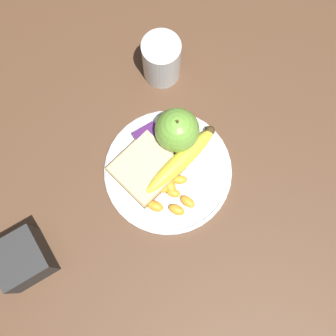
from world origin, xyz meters
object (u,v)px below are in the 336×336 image
(plate, at_px, (168,171))
(condiment_caddy, at_px, (23,260))
(apple, at_px, (177,130))
(banana, at_px, (180,160))
(juice_glass, at_px, (162,61))
(jam_packet, at_px, (148,137))
(bread_slice, at_px, (146,169))
(fork, at_px, (171,167))

(plate, bearing_deg, condiment_caddy, 2.79)
(apple, bearing_deg, banana, 64.68)
(juice_glass, bearing_deg, condiment_caddy, 26.79)
(juice_glass, distance_m, jam_packet, 0.14)
(jam_packet, height_order, condiment_caddy, condiment_caddy)
(banana, xyz_separation_m, bread_slice, (0.06, -0.02, -0.01))
(banana, relative_size, condiment_caddy, 2.02)
(plate, bearing_deg, fork, -160.87)
(fork, xyz_separation_m, condiment_caddy, (0.30, 0.02, 0.03))
(juice_glass, distance_m, condiment_caddy, 0.43)
(juice_glass, height_order, banana, juice_glass)
(fork, bearing_deg, banana, -119.94)
(juice_glass, xyz_separation_m, condiment_caddy, (0.38, 0.19, -0.00))
(banana, bearing_deg, juice_glass, -110.79)
(plate, height_order, juice_glass, juice_glass)
(jam_packet, relative_size, condiment_caddy, 0.52)
(apple, distance_m, fork, 0.07)
(jam_packet, bearing_deg, apple, 152.66)
(apple, distance_m, banana, 0.05)
(bread_slice, distance_m, fork, 0.05)
(plate, relative_size, banana, 1.31)
(jam_packet, bearing_deg, plate, 90.11)
(fork, height_order, jam_packet, jam_packet)
(juice_glass, xyz_separation_m, jam_packet, (0.09, 0.11, -0.02))
(bread_slice, relative_size, fork, 0.73)
(plate, distance_m, bread_slice, 0.04)
(jam_packet, bearing_deg, bread_slice, 56.18)
(plate, xyz_separation_m, condiment_caddy, (0.29, 0.01, 0.04))
(plate, distance_m, fork, 0.01)
(plate, bearing_deg, jam_packet, -89.89)
(banana, xyz_separation_m, fork, (0.02, 0.00, -0.01))
(bread_slice, distance_m, jam_packet, 0.06)
(apple, bearing_deg, condiment_caddy, 10.27)
(bread_slice, height_order, jam_packet, same)
(apple, height_order, condiment_caddy, apple)
(condiment_caddy, bearing_deg, banana, -176.86)
(banana, xyz_separation_m, condiment_caddy, (0.31, 0.02, 0.02))
(bread_slice, height_order, condiment_caddy, condiment_caddy)
(banana, height_order, jam_packet, banana)
(apple, xyz_separation_m, fork, (0.04, 0.04, -0.04))
(banana, distance_m, condiment_caddy, 0.32)
(plate, distance_m, condiment_caddy, 0.29)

